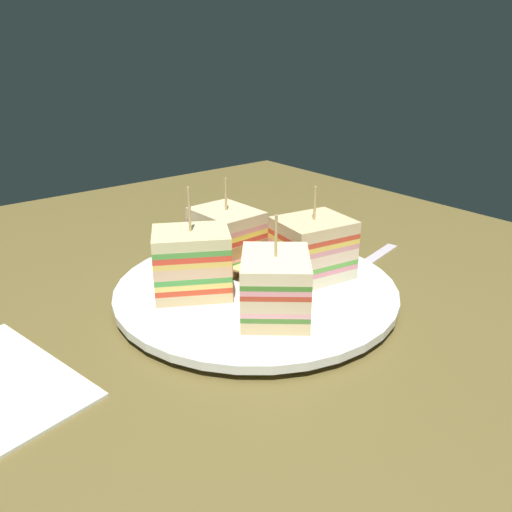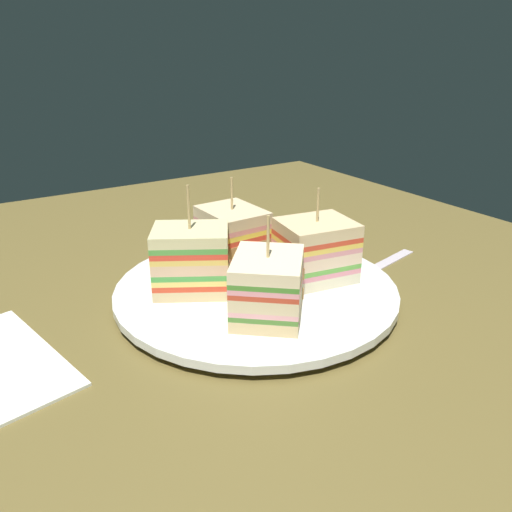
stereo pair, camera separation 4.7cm
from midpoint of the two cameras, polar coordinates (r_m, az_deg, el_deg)
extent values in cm
cube|color=brown|center=(49.53, -2.74, -5.71)|extent=(95.59, 83.19, 1.80)
cylinder|color=white|center=(48.97, -2.77, -4.46)|extent=(16.51, 16.51, 0.62)
cylinder|color=white|center=(48.66, -2.79, -3.74)|extent=(26.63, 26.63, 0.76)
cube|color=beige|center=(50.36, 3.60, -1.63)|extent=(6.77, 7.58, 1.12)
cube|color=#B2844C|center=(48.78, 0.34, -2.41)|extent=(5.60, 1.19, 1.12)
cube|color=pink|center=(50.04, 3.62, -0.78)|extent=(6.77, 7.58, 0.49)
cube|color=#61AB42|center=(49.85, 3.64, -0.27)|extent=(6.77, 7.58, 0.49)
cube|color=beige|center=(49.54, 3.66, 0.59)|extent=(6.77, 7.58, 1.12)
cube|color=#B2844C|center=(47.94, 0.35, -0.13)|extent=(5.60, 1.19, 1.12)
cube|color=pink|center=(49.25, 3.68, 1.46)|extent=(6.77, 7.58, 0.49)
cube|color=#F6CD50|center=(49.07, 3.70, 1.99)|extent=(6.77, 7.58, 0.49)
cube|color=#D64228|center=(48.90, 3.71, 2.53)|extent=(6.77, 7.58, 0.49)
cube|color=beige|center=(48.64, 3.74, 3.42)|extent=(6.77, 7.58, 1.12)
cylinder|color=tan|center=(47.97, 3.80, 5.87)|extent=(0.24, 0.24, 3.22)
cube|color=beige|center=(53.19, -5.77, -0.36)|extent=(6.91, 5.53, 1.10)
cube|color=#B2844C|center=(50.73, -3.60, -1.45)|extent=(0.45, 5.20, 1.10)
cube|color=#3B7C34|center=(52.89, -5.80, 0.45)|extent=(6.91, 5.53, 0.51)
cube|color=pink|center=(52.70, -5.82, 0.96)|extent=(6.91, 5.53, 0.51)
cube|color=#CEC188|center=(52.41, -5.86, 1.77)|extent=(6.91, 5.53, 1.10)
cube|color=#9E7242|center=(49.91, -3.66, 0.77)|extent=(0.45, 5.20, 1.10)
cube|color=#C83D2A|center=(52.13, -5.89, 2.60)|extent=(6.91, 5.53, 0.51)
cube|color=yellow|center=(51.96, -5.92, 3.12)|extent=(6.91, 5.53, 0.51)
cube|color=#DC8C8A|center=(51.80, -5.94, 3.65)|extent=(6.91, 5.53, 0.51)
cube|color=beige|center=(51.54, -5.97, 4.50)|extent=(6.91, 5.53, 1.10)
cylinder|color=tan|center=(50.91, -6.07, 6.84)|extent=(0.24, 0.24, 3.28)
cube|color=#D1B580|center=(47.48, -9.86, -3.59)|extent=(7.84, 8.41, 0.99)
cube|color=#9E7242|center=(47.49, -5.88, -3.36)|extent=(4.51, 2.76, 0.99)
cube|color=red|center=(47.16, -9.92, -2.78)|extent=(7.84, 8.41, 0.51)
cube|color=#EECD64|center=(46.94, -9.96, -2.21)|extent=(7.84, 8.41, 0.51)
cube|color=green|center=(46.74, -10.00, -1.64)|extent=(7.84, 8.41, 0.51)
cube|color=#DFB38B|center=(46.44, -10.07, -0.80)|extent=(7.84, 8.41, 0.99)
cube|color=#9E7242|center=(46.45, -6.00, -0.56)|extent=(4.51, 2.76, 0.99)
cube|color=#EABF56|center=(46.15, -10.13, 0.06)|extent=(7.84, 8.41, 0.51)
cube|color=red|center=(45.96, -10.17, 0.65)|extent=(7.84, 8.41, 0.51)
cube|color=#4F9940|center=(45.78, -10.21, 1.24)|extent=(7.84, 8.41, 0.51)
cube|color=beige|center=(45.51, -10.28, 2.12)|extent=(7.84, 8.41, 0.99)
cylinder|color=tan|center=(44.73, -10.50, 5.10)|extent=(0.24, 0.24, 3.97)
cube|color=#DBBA81|center=(43.08, -1.03, -6.05)|extent=(8.70, 8.56, 1.06)
cube|color=#B2844C|center=(46.00, -0.87, -4.08)|extent=(3.70, 4.30, 1.06)
cube|color=#4C7F2F|center=(42.72, -1.04, -5.17)|extent=(8.70, 8.56, 0.43)
cube|color=#F2A5A7|center=(42.52, -1.05, -4.65)|extent=(8.70, 8.56, 0.43)
cube|color=beige|center=(42.19, -1.05, -3.75)|extent=(8.70, 8.56, 1.06)
cube|color=#9E7242|center=(45.17, -0.89, -1.90)|extent=(3.70, 4.30, 1.06)
cube|color=#C74027|center=(41.86, -1.06, -2.83)|extent=(8.70, 8.56, 0.43)
cube|color=pink|center=(41.68, -1.06, -2.30)|extent=(8.70, 8.56, 0.43)
cube|color=#48892F|center=(41.50, -1.07, -1.76)|extent=(8.70, 8.56, 0.43)
cube|color=beige|center=(41.20, -1.08, -0.81)|extent=(8.70, 8.56, 1.06)
cylinder|color=tan|center=(40.35, -1.10, 2.17)|extent=(0.24, 0.24, 3.52)
cylinder|color=#ECD373|center=(49.64, -2.43, -2.31)|extent=(4.44, 4.44, 0.42)
cylinder|color=#E8CA78|center=(48.09, -2.00, -2.42)|extent=(5.30, 5.31, 0.91)
cylinder|color=#E1C973|center=(49.95, -3.60, -0.88)|extent=(5.78, 5.78, 0.40)
cube|color=silver|center=(58.77, 10.68, -0.27)|extent=(3.51, 10.78, 0.25)
ellipsoid|color=silver|center=(53.18, 7.22, -2.11)|extent=(3.16, 3.89, 1.00)
camera|label=1|loc=(0.02, -92.86, -1.19)|focal=35.80mm
camera|label=2|loc=(0.02, 87.14, 1.19)|focal=35.80mm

